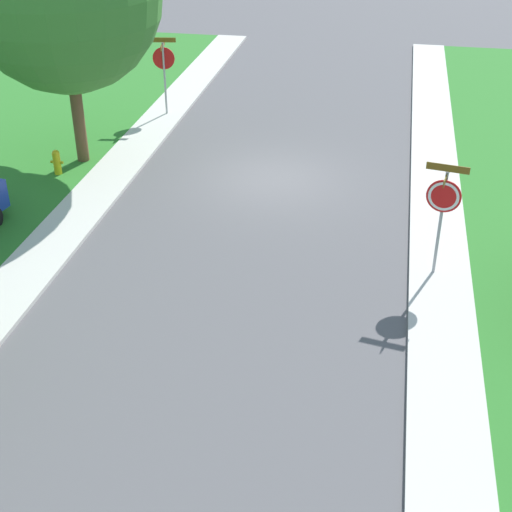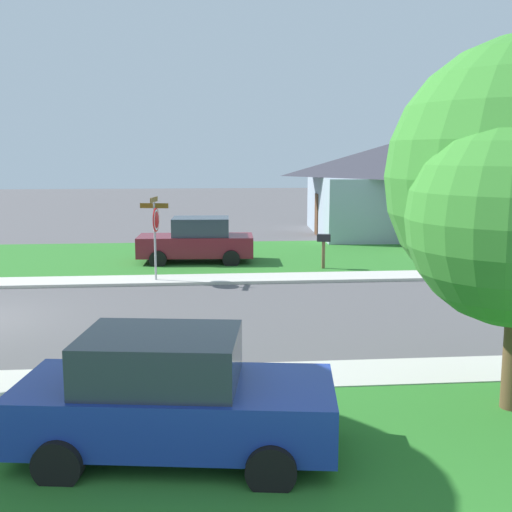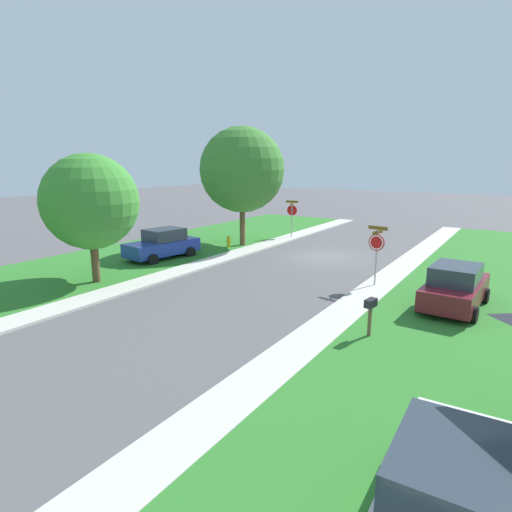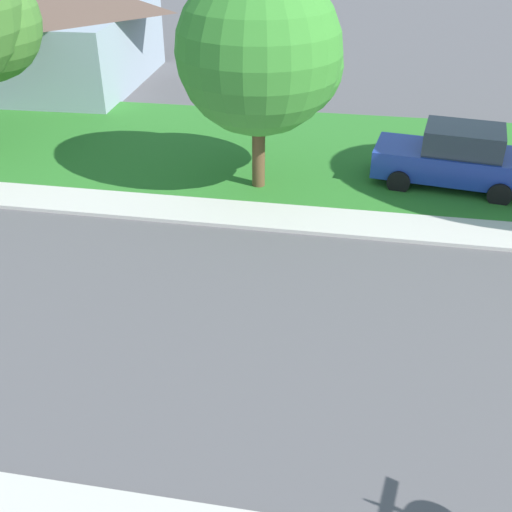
# 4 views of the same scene
# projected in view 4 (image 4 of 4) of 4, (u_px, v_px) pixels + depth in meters

# --- Properties ---
(sidewalk_east) EXTENTS (1.40, 56.00, 0.10)m
(sidewalk_east) POSITION_uv_depth(u_px,v_px,m) (209.00, 212.00, 16.09)
(sidewalk_east) COLOR beige
(sidewalk_east) RESTS_ON ground
(lawn_east) EXTENTS (8.00, 56.00, 0.08)m
(lawn_east) POSITION_uv_depth(u_px,v_px,m) (243.00, 148.00, 20.06)
(lawn_east) COLOR #2D7528
(lawn_east) RESTS_ON ground
(car_blue_across_road) EXTENTS (2.50, 4.51, 1.76)m
(car_blue_across_road) POSITION_uv_depth(u_px,v_px,m) (455.00, 157.00, 17.15)
(car_blue_across_road) COLOR #1E389E
(car_blue_across_road) RESTS_ON ground
(tree_across_left) EXTENTS (4.61, 4.29, 5.93)m
(tree_across_left) POSITION_uv_depth(u_px,v_px,m) (267.00, 55.00, 15.82)
(tree_across_left) COLOR brown
(tree_across_left) RESTS_ON ground
(house_right_setback) EXTENTS (9.29, 8.13, 4.60)m
(house_right_setback) POSITION_uv_depth(u_px,v_px,m) (51.00, 26.00, 25.70)
(house_right_setback) COLOR #93A3B2
(house_right_setback) RESTS_ON ground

